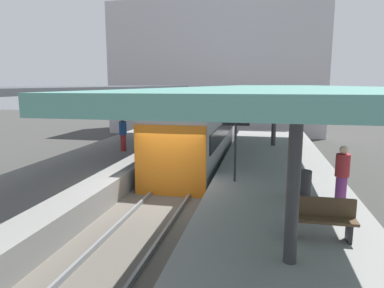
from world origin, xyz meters
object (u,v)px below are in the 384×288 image
(platform_bench, at_px, (321,217))
(passenger_near_bench, at_px, (342,176))
(platform_sign, at_px, (236,134))
(passenger_mid_platform, at_px, (123,133))
(commuter_train, at_px, (201,132))
(litter_bin, at_px, (303,184))

(platform_bench, relative_size, passenger_near_bench, 0.84)
(platform_sign, bearing_deg, passenger_mid_platform, 143.23)
(commuter_train, distance_m, platform_bench, 11.67)
(platform_bench, xyz_separation_m, passenger_mid_platform, (-7.94, 8.33, 0.40))
(commuter_train, distance_m, passenger_mid_platform, 4.21)
(platform_sign, xyz_separation_m, passenger_mid_platform, (-5.80, 4.33, -0.76))
(platform_sign, relative_size, litter_bin, 2.76)
(passenger_mid_platform, bearing_deg, platform_bench, -46.36)
(platform_sign, bearing_deg, platform_bench, -61.76)
(commuter_train, relative_size, platform_sign, 5.81)
(platform_bench, xyz_separation_m, platform_sign, (-2.15, 4.00, 1.16))
(platform_bench, bearing_deg, passenger_mid_platform, 133.64)
(passenger_near_bench, xyz_separation_m, passenger_mid_platform, (-8.74, 6.29, -0.00))
(platform_bench, bearing_deg, litter_bin, 91.76)
(platform_bench, distance_m, passenger_mid_platform, 11.52)
(litter_bin, distance_m, passenger_mid_platform, 9.70)
(platform_sign, distance_m, passenger_mid_platform, 7.28)
(commuter_train, relative_size, litter_bin, 16.05)
(commuter_train, xyz_separation_m, platform_sign, (2.36, -6.76, 0.90))
(platform_bench, xyz_separation_m, litter_bin, (-0.08, 2.68, -0.06))
(commuter_train, bearing_deg, passenger_mid_platform, -144.73)
(passenger_mid_platform, bearing_deg, platform_sign, -36.77)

